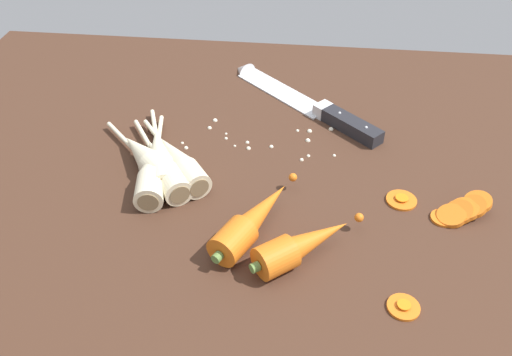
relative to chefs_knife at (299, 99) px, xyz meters
The scene contains 13 objects.
ground_plane 22.53cm from the chefs_knife, 102.61° to the right, with size 120.00×90.00×4.00cm, color #42281C.
chefs_knife is the anchor object (origin of this frame).
whole_carrot 33.45cm from the chefs_knife, 97.48° to the right, with size 10.40×17.28×4.20cm.
whole_carrot_second 36.83cm from the chefs_knife, 86.77° to the right, with size 13.74×11.66×4.20cm.
parsnip_front 29.66cm from the chefs_knife, 128.31° to the right, with size 13.50×19.41×4.00cm.
parsnip_mid_left 28.73cm from the chefs_knife, 132.74° to the right, with size 9.36×20.78×4.00cm.
parsnip_mid_right 27.43cm from the chefs_knife, 126.48° to the right, with size 14.20×18.10×4.00cm.
parsnip_back 31.08cm from the chefs_knife, 129.42° to the right, with size 6.32×22.35×4.00cm.
parsnip_outer 30.40cm from the chefs_knife, 135.25° to the right, with size 14.70×15.38×4.00cm.
carrot_slice_stack 35.44cm from the chefs_knife, 49.47° to the right, with size 8.16×5.85×3.17cm.
carrot_slice_stray_near 45.34cm from the chefs_knife, 72.16° to the right, with size 3.71×3.71×0.70cm.
carrot_slice_stray_mid 29.25cm from the chefs_knife, 58.08° to the right, with size 4.21×4.21×0.70cm.
mince_crumbs 12.50cm from the chefs_knife, 110.17° to the right, with size 24.46×10.04×0.83cm.
Camera 1 is at (6.47, -60.03, 49.08)cm, focal length 37.42 mm.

